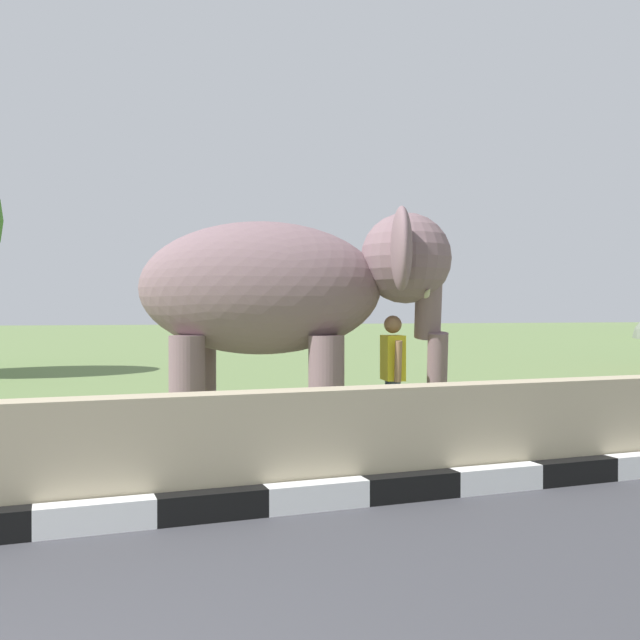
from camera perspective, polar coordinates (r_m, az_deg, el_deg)
barrier_parapet at (r=6.22m, az=-8.29°, el=-10.40°), size 28.00×0.36×1.00m
elephant at (r=9.12m, az=-2.57°, el=2.22°), size 4.06×3.09×2.97m
person_handler at (r=9.25m, az=5.85°, el=-4.16°), size 0.31×0.66×1.66m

